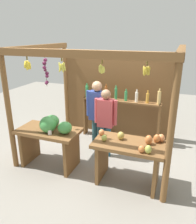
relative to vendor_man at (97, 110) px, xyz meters
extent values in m
plane|color=gray|center=(0.14, -0.09, -0.94)|extent=(12.00, 12.00, 0.00)
cylinder|color=brown|center=(-1.28, -1.18, 0.20)|extent=(0.10, 0.10, 2.28)
cylinder|color=brown|center=(1.56, -1.18, 0.20)|extent=(0.10, 0.10, 2.28)
cylinder|color=brown|center=(-1.28, 1.00, 0.20)|extent=(0.10, 0.10, 2.28)
cylinder|color=brown|center=(1.56, 1.00, 0.20)|extent=(0.10, 0.10, 2.28)
cube|color=brown|center=(0.14, -1.18, 1.27)|extent=(2.95, 0.12, 0.12)
cube|color=brown|center=(-1.28, -0.09, 1.27)|extent=(0.12, 2.29, 0.12)
cube|color=brown|center=(1.56, -0.09, 1.27)|extent=(0.12, 2.29, 0.12)
cube|color=brown|center=(0.14, 1.02, 0.08)|extent=(2.85, 0.04, 2.05)
cylinder|color=brown|center=(1.13, -0.99, 1.16)|extent=(0.02, 0.02, 0.06)
ellipsoid|color=gold|center=(1.17, -1.00, 1.05)|extent=(0.04, 0.09, 0.13)
ellipsoid|color=gold|center=(1.16, -0.97, 1.05)|extent=(0.07, 0.08, 0.14)
ellipsoid|color=gold|center=(1.13, -0.95, 1.06)|extent=(0.08, 0.04, 0.13)
ellipsoid|color=gold|center=(1.12, -0.98, 1.04)|extent=(0.07, 0.07, 0.14)
ellipsoid|color=gold|center=(1.10, -0.99, 1.05)|extent=(0.04, 0.07, 0.13)
ellipsoid|color=gold|center=(1.11, -1.02, 1.06)|extent=(0.06, 0.06, 0.14)
ellipsoid|color=gold|center=(1.14, -1.03, 1.05)|extent=(0.09, 0.04, 0.13)
ellipsoid|color=gold|center=(1.15, -1.01, 1.06)|extent=(0.07, 0.08, 0.14)
cylinder|color=brown|center=(0.49, -1.08, 1.16)|extent=(0.02, 0.02, 0.06)
ellipsoid|color=#D1CC4C|center=(0.52, -1.08, 1.05)|extent=(0.04, 0.08, 0.12)
ellipsoid|color=#D1CC4C|center=(0.50, -1.07, 1.04)|extent=(0.06, 0.05, 0.12)
ellipsoid|color=#D1CC4C|center=(0.49, -1.06, 1.04)|extent=(0.07, 0.04, 0.12)
ellipsoid|color=#D1CC4C|center=(0.45, -1.06, 1.07)|extent=(0.05, 0.06, 0.12)
ellipsoid|color=#D1CC4C|center=(0.47, -1.10, 1.06)|extent=(0.06, 0.08, 0.12)
ellipsoid|color=#D1CC4C|center=(0.49, -1.11, 1.07)|extent=(0.06, 0.04, 0.12)
ellipsoid|color=#D1CC4C|center=(0.51, -1.10, 1.06)|extent=(0.07, 0.06, 0.13)
cylinder|color=brown|center=(-0.22, -1.01, 1.16)|extent=(0.02, 0.02, 0.06)
ellipsoid|color=#D1CC4C|center=(-0.18, -1.02, 1.05)|extent=(0.04, 0.09, 0.15)
ellipsoid|color=#D1CC4C|center=(-0.20, -0.99, 1.04)|extent=(0.09, 0.07, 0.16)
ellipsoid|color=#D1CC4C|center=(-0.23, -0.99, 1.05)|extent=(0.09, 0.06, 0.15)
ellipsoid|color=#D1CC4C|center=(-0.25, -1.01, 1.03)|extent=(0.05, 0.10, 0.15)
ellipsoid|color=#D1CC4C|center=(-0.24, -1.05, 1.05)|extent=(0.08, 0.06, 0.16)
ellipsoid|color=#D1CC4C|center=(-0.20, -1.04, 1.03)|extent=(0.06, 0.05, 0.16)
cylinder|color=brown|center=(-0.86, -1.05, 1.16)|extent=(0.02, 0.02, 0.06)
ellipsoid|color=yellow|center=(-0.82, -1.05, 1.05)|extent=(0.04, 0.06, 0.14)
ellipsoid|color=yellow|center=(-0.83, -1.03, 1.03)|extent=(0.06, 0.06, 0.15)
ellipsoid|color=yellow|center=(-0.86, -1.03, 1.03)|extent=(0.06, 0.04, 0.14)
ellipsoid|color=yellow|center=(-0.88, -1.04, 1.06)|extent=(0.06, 0.08, 0.15)
ellipsoid|color=yellow|center=(-0.90, -1.07, 1.06)|extent=(0.06, 0.09, 0.14)
ellipsoid|color=yellow|center=(-0.86, -1.08, 1.03)|extent=(0.06, 0.04, 0.14)
ellipsoid|color=yellow|center=(-0.84, -1.08, 1.06)|extent=(0.06, 0.06, 0.15)
cylinder|color=#4C422D|center=(-0.67, -0.80, 0.92)|extent=(0.01, 0.01, 0.55)
sphere|color=#601E42|center=(-0.68, -0.77, 1.11)|extent=(0.07, 0.07, 0.07)
sphere|color=#47142D|center=(-0.67, -0.83, 1.06)|extent=(0.07, 0.07, 0.07)
sphere|color=#601E42|center=(-0.68, -0.83, 0.99)|extent=(0.07, 0.07, 0.07)
sphere|color=#601E42|center=(-0.69, -0.79, 0.94)|extent=(0.06, 0.06, 0.06)
sphere|color=#47142D|center=(-0.65, -0.81, 0.88)|extent=(0.07, 0.07, 0.07)
sphere|color=#601E42|center=(-0.65, -0.81, 0.84)|extent=(0.06, 0.06, 0.06)
sphere|color=#47142D|center=(-0.67, -0.79, 0.72)|extent=(0.06, 0.06, 0.06)
sphere|color=#601E42|center=(-0.67, -0.81, 0.70)|extent=(0.06, 0.06, 0.06)
cube|color=brown|center=(-0.64, -0.91, -0.20)|extent=(1.20, 0.64, 0.06)
cube|color=brown|center=(-1.12, -0.91, -0.59)|extent=(0.06, 0.58, 0.71)
cube|color=brown|center=(-0.17, -0.91, -0.59)|extent=(0.06, 0.58, 0.71)
ellipsoid|color=#429347|center=(-0.26, -0.95, -0.06)|extent=(0.31, 0.31, 0.22)
ellipsoid|color=#429347|center=(-0.58, -1.01, -0.02)|extent=(0.41, 0.41, 0.30)
ellipsoid|color=#429347|center=(-0.63, -0.78, -0.05)|extent=(0.31, 0.31, 0.25)
cylinder|color=white|center=(-0.50, -1.09, -0.12)|extent=(0.07, 0.07, 0.09)
cube|color=brown|center=(0.92, -0.91, -0.20)|extent=(1.20, 0.64, 0.06)
cube|color=brown|center=(0.44, -0.91, -0.59)|extent=(0.06, 0.58, 0.71)
cube|color=brown|center=(1.40, -0.91, -0.59)|extent=(0.06, 0.58, 0.71)
ellipsoid|color=#E07F47|center=(0.39, -0.79, -0.11)|extent=(0.14, 0.14, 0.11)
ellipsoid|color=#CC7038|center=(1.23, -0.84, -0.09)|extent=(0.17, 0.17, 0.16)
ellipsoid|color=#B79E47|center=(0.75, -0.83, -0.10)|extent=(0.16, 0.16, 0.14)
ellipsoid|color=#CC7038|center=(1.17, -1.15, -0.11)|extent=(0.12, 0.12, 0.11)
ellipsoid|color=#A8B24C|center=(0.51, -0.99, -0.11)|extent=(0.13, 0.13, 0.11)
ellipsoid|color=#E07F47|center=(1.41, -0.67, -0.10)|extent=(0.15, 0.15, 0.13)
ellipsoid|color=#A8B24C|center=(1.27, -1.15, -0.10)|extent=(0.13, 0.13, 0.14)
ellipsoid|color=#CC7038|center=(1.34, -0.73, -0.10)|extent=(0.14, 0.14, 0.15)
cube|color=brown|center=(-0.60, 0.73, -0.44)|extent=(0.05, 0.20, 1.00)
cube|color=brown|center=(1.25, 0.73, -0.44)|extent=(0.05, 0.20, 1.00)
cube|color=brown|center=(0.32, 0.73, 0.04)|extent=(1.85, 0.22, 0.04)
cylinder|color=#338C4C|center=(-0.54, 0.73, 0.20)|extent=(0.08, 0.08, 0.28)
cylinder|color=#338C4C|center=(-0.54, 0.73, 0.37)|extent=(0.04, 0.04, 0.06)
cylinder|color=#994C1E|center=(-0.30, 0.73, 0.19)|extent=(0.07, 0.07, 0.26)
cylinder|color=#994C1E|center=(-0.30, 0.73, 0.34)|extent=(0.03, 0.03, 0.06)
cylinder|color=#994C1E|center=(-0.04, 0.73, 0.21)|extent=(0.07, 0.07, 0.30)
cylinder|color=#994C1E|center=(-0.04, 0.73, 0.39)|extent=(0.03, 0.03, 0.06)
cylinder|color=#338C4C|center=(0.20, 0.73, 0.20)|extent=(0.06, 0.06, 0.28)
cylinder|color=#338C4C|center=(0.20, 0.73, 0.37)|extent=(0.03, 0.03, 0.06)
cylinder|color=#338C4C|center=(0.45, 0.73, 0.17)|extent=(0.07, 0.07, 0.22)
cylinder|color=#338C4C|center=(0.45, 0.73, 0.31)|extent=(0.03, 0.03, 0.06)
cylinder|color=silver|center=(0.70, 0.73, 0.17)|extent=(0.07, 0.07, 0.23)
cylinder|color=silver|center=(0.70, 0.73, 0.32)|extent=(0.03, 0.03, 0.06)
cylinder|color=gold|center=(0.94, 0.73, 0.17)|extent=(0.07, 0.07, 0.23)
cylinder|color=gold|center=(0.94, 0.73, 0.32)|extent=(0.03, 0.03, 0.06)
cylinder|color=#D8B266|center=(1.20, 0.73, 0.21)|extent=(0.08, 0.08, 0.30)
cylinder|color=#D8B266|center=(1.20, 0.73, 0.38)|extent=(0.03, 0.03, 0.06)
cylinder|color=#2D5358|center=(-0.06, 0.00, -0.57)|extent=(0.11, 0.11, 0.74)
cylinder|color=#2D5358|center=(0.06, 0.00, -0.57)|extent=(0.11, 0.11, 0.74)
cube|color=#2D428C|center=(0.00, 0.00, 0.11)|extent=(0.32, 0.19, 0.62)
cylinder|color=#2D428C|center=(-0.20, 0.00, 0.14)|extent=(0.08, 0.08, 0.56)
cylinder|color=#2D428C|center=(0.20, 0.00, 0.14)|extent=(0.08, 0.08, 0.56)
sphere|color=tan|center=(0.00, 0.00, 0.53)|extent=(0.21, 0.21, 0.21)
cylinder|color=#285D77|center=(0.20, -0.17, -0.60)|extent=(0.11, 0.11, 0.69)
cylinder|color=#285D77|center=(0.32, -0.17, -0.60)|extent=(0.11, 0.11, 0.69)
cube|color=#BF474C|center=(0.26, -0.17, 0.03)|extent=(0.32, 0.19, 0.58)
cylinder|color=#BF474C|center=(0.06, -0.17, 0.06)|extent=(0.08, 0.08, 0.52)
cylinder|color=#BF474C|center=(0.46, -0.17, 0.06)|extent=(0.08, 0.08, 0.52)
sphere|color=#997051|center=(0.26, -0.17, 0.42)|extent=(0.20, 0.20, 0.20)
camera|label=1|loc=(1.61, -4.21, 1.55)|focal=35.71mm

